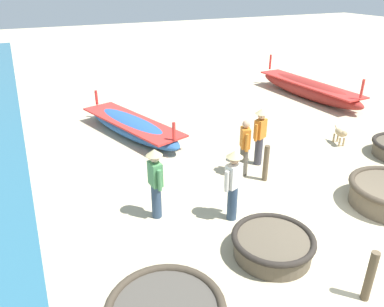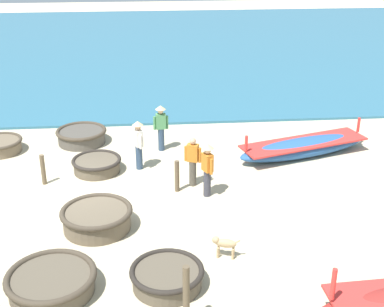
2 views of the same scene
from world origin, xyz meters
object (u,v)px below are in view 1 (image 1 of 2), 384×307
coracle_tilted (273,244)px  dog (341,134)px  fisherman_standing_left (245,147)px  fisherman_hauling (260,133)px  long_boat_white_hull (132,126)px  fisherman_crouching (233,181)px  mooring_post_inland (370,276)px  fisherman_by_coracle (155,179)px  long_boat_green_hull (308,89)px  mooring_post_mid_beach (266,163)px

coracle_tilted → dog: (5.11, 3.45, 0.12)m
coracle_tilted → fisherman_standing_left: 3.32m
fisherman_hauling → coracle_tilted: bearing=-119.9°
long_boat_white_hull → fisherman_crouching: (0.60, -5.67, 0.64)m
dog → mooring_post_inland: size_ratio=0.68×
fisherman_standing_left → fisherman_crouching: (-1.33, -1.65, 0.12)m
coracle_tilted → fisherman_standing_left: fisherman_standing_left is taller
long_boat_white_hull → dog: (5.80, -3.60, 0.06)m
fisherman_hauling → mooring_post_inland: (-1.19, -4.95, -0.47)m
fisherman_by_coracle → dog: size_ratio=2.50×
long_boat_white_hull → dog: long_boat_white_hull is taller
long_boat_green_hull → mooring_post_inland: bearing=-125.8°
long_boat_white_hull → mooring_post_mid_beach: long_boat_white_hull is taller
long_boat_white_hull → fisherman_by_coracle: size_ratio=3.01×
long_boat_white_hull → mooring_post_mid_beach: (2.28, -4.53, 0.18)m
fisherman_by_coracle → mooring_post_inland: 4.41m
fisherman_standing_left → long_boat_green_hull: bearing=37.5°
fisherman_standing_left → fisherman_by_coracle: fisherman_by_coracle is taller
coracle_tilted → mooring_post_inland: size_ratio=1.64×
fisherman_by_coracle → fisherman_crouching: size_ratio=1.00×
fisherman_standing_left → fisherman_crouching: 2.12m
fisherman_hauling → fisherman_by_coracle: (-3.53, -1.24, 0.00)m
fisherman_by_coracle → mooring_post_inland: (2.34, -3.71, -0.47)m
fisherman_hauling → fisherman_standing_left: bearing=-153.0°
long_boat_white_hull → dog: bearing=-31.8°
fisherman_crouching → dog: (5.20, 2.08, -0.59)m
fisherman_hauling → dog: 3.21m
dog → coracle_tilted: bearing=-145.9°
coracle_tilted → mooring_post_mid_beach: (1.58, 2.52, 0.24)m
dog → fisherman_by_coracle: bearing=-169.0°
long_boat_white_hull → mooring_post_inland: long_boat_white_hull is taller
fisherman_standing_left → mooring_post_inland: (-0.47, -4.59, -0.35)m
fisherman_by_coracle → fisherman_crouching: 1.67m
coracle_tilted → long_boat_white_hull: (-0.70, 7.05, 0.06)m
dog → mooring_post_inland: bearing=-130.9°
long_boat_green_hull → fisherman_hauling: (-5.66, -4.53, 0.55)m
fisherman_standing_left → mooring_post_mid_beach: (0.35, -0.50, -0.34)m
dog → mooring_post_inland: 6.63m
coracle_tilted → fisherman_by_coracle: size_ratio=0.96×
fisherman_crouching → dog: bearing=21.7°
fisherman_crouching → mooring_post_mid_beach: (1.68, 1.14, -0.46)m
dog → mooring_post_mid_beach: size_ratio=0.67×
long_boat_green_hull → fisherman_hauling: bearing=-141.3°
fisherman_hauling → fisherman_by_coracle: bearing=-160.6°
fisherman_standing_left → mooring_post_mid_beach: 0.70m
coracle_tilted → fisherman_hauling: fisherman_hauling is taller
coracle_tilted → long_boat_green_hull: long_boat_green_hull is taller
mooring_post_mid_beach → fisherman_hauling: bearing=67.2°
long_boat_white_hull → fisherman_hauling: (2.65, -3.66, 0.64)m
fisherman_by_coracle → fisherman_crouching: same height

